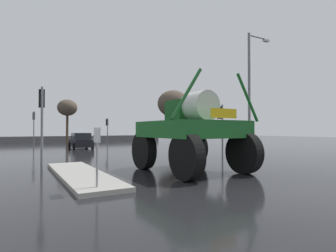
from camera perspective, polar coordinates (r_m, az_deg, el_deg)
name	(u,v)px	position (r m, az deg, el deg)	size (l,w,h in m)	color
ground_plane	(104,151)	(23.74, -13.55, -5.19)	(120.00, 120.00, 0.00)	black
median_island	(80,174)	(11.22, -18.12, -9.74)	(1.63, 7.18, 0.15)	#9E9B93
lane_arrow_sign	(97,146)	(8.16, -14.86, -4.15)	(0.07, 0.60, 1.74)	#99999E
oversize_sprayer	(191,131)	(11.85, 4.98, -1.16)	(4.41, 5.23, 4.13)	black
sedan_ahead	(81,141)	(27.80, -18.08, -3.06)	(1.96, 4.14, 1.52)	black
traffic_signal_near_left	(42,109)	(13.83, -25.28, 3.23)	(0.24, 0.54, 3.81)	slate
traffic_signal_near_right	(221,119)	(18.29, 11.15, 1.50)	(0.24, 0.54, 3.50)	slate
traffic_signal_far_left	(34,121)	(33.67, -26.65, 1.02)	(0.24, 0.55, 3.90)	slate
traffic_signal_far_right	(107,125)	(35.19, -12.81, 0.16)	(0.24, 0.55, 3.31)	slate
streetlight_near_right	(251,88)	(20.04, 17.19, 7.82)	(2.10, 0.24, 8.68)	slate
bare_tree_right	(173,104)	(33.15, 1.10, 4.74)	(3.86, 3.86, 6.69)	#473828
bare_tree_far_center	(67,108)	(38.00, -20.63, 3.57)	(2.55, 2.55, 5.85)	#473828
roadside_barrier	(66,139)	(42.09, -20.86, -2.62)	(30.61, 0.24, 0.90)	#59595B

